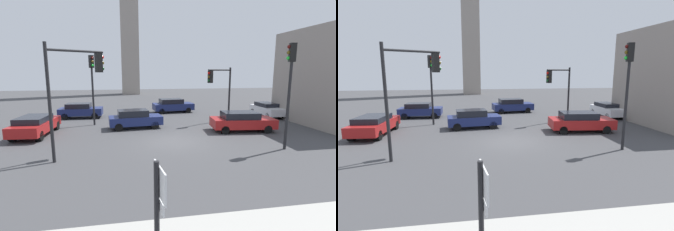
# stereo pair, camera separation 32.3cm
# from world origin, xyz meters

# --- Properties ---
(ground_plane) EXTENTS (94.37, 94.37, 0.00)m
(ground_plane) POSITION_xyz_m (0.00, 0.00, 0.00)
(ground_plane) COLOR #424244
(direction_sign) EXTENTS (0.17, 0.79, 2.76)m
(direction_sign) POSITION_xyz_m (-2.42, -11.04, 1.88)
(direction_sign) COLOR black
(direction_sign) RESTS_ON ground_plane
(traffic_light_0) EXTENTS (2.64, 1.62, 4.78)m
(traffic_light_0) POSITION_xyz_m (5.07, 5.17, 3.40)
(traffic_light_0) COLOR black
(traffic_light_0) RESTS_ON ground_plane
(traffic_light_1) EXTENTS (0.49, 0.40, 5.96)m
(traffic_light_1) POSITION_xyz_m (6.07, -2.60, 4.10)
(traffic_light_1) COLOR black
(traffic_light_1) RESTS_ON ground_plane
(traffic_light_2) EXTENTS (0.45, 0.49, 5.72)m
(traffic_light_2) POSITION_xyz_m (-5.54, 6.05, 3.95)
(traffic_light_2) COLOR black
(traffic_light_2) RESTS_ON ground_plane
(traffic_light_3) EXTENTS (2.59, 1.57, 5.79)m
(traffic_light_3) POSITION_xyz_m (-5.43, -1.99, 4.02)
(traffic_light_3) COLOR black
(traffic_light_3) RESTS_ON ground_plane
(car_0) EXTENTS (3.99, 1.80, 1.43)m
(car_0) POSITION_xyz_m (-7.21, 9.56, 0.75)
(car_0) COLOR navy
(car_0) RESTS_ON ground_plane
(car_1) EXTENTS (1.64, 4.03, 1.37)m
(car_1) POSITION_xyz_m (10.91, 7.23, 0.74)
(car_1) COLOR silver
(car_1) RESTS_ON ground_plane
(car_2) EXTENTS (4.80, 2.47, 1.46)m
(car_2) POSITION_xyz_m (5.65, 1.97, 0.77)
(car_2) COLOR maroon
(car_2) RESTS_ON ground_plane
(car_3) EXTENTS (4.25, 2.11, 1.47)m
(car_3) POSITION_xyz_m (-2.23, 4.31, 0.76)
(car_3) COLOR navy
(car_3) RESTS_ON ground_plane
(car_4) EXTENTS (2.30, 4.75, 1.40)m
(car_4) POSITION_xyz_m (-9.20, 3.18, 0.76)
(car_4) COLOR maroon
(car_4) RESTS_ON ground_plane
(car_5) EXTENTS (4.46, 2.29, 1.48)m
(car_5) POSITION_xyz_m (2.15, 11.41, 0.77)
(car_5) COLOR navy
(car_5) RESTS_ON ground_plane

